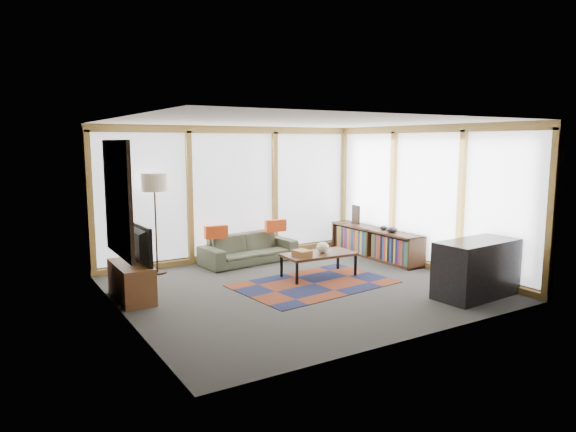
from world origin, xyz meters
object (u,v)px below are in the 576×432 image
floor_lamp (156,224)px  television (133,244)px  sofa (249,249)px  bar_counter (476,269)px  coffee_table (319,265)px  tv_console (131,282)px  bookshelf (375,243)px

floor_lamp → television: (-0.73, -1.30, -0.06)m
sofa → bar_counter: 4.18m
bar_counter → coffee_table: bearing=118.6°
sofa → coffee_table: sofa is taller
coffee_table → television: (-3.03, 0.38, 0.62)m
sofa → floor_lamp: 1.86m
television → sofa: bearing=-66.5°
floor_lamp → tv_console: bearing=-120.9°
floor_lamp → coffee_table: size_ratio=1.43×
tv_console → floor_lamp: bearing=59.1°
tv_console → bar_counter: (4.45, -2.52, 0.16)m
coffee_table → tv_console: size_ratio=1.15×
sofa → coffee_table: bearing=-77.4°
bar_counter → tv_console: bearing=146.6°
tv_console → sofa: bearing=25.2°
sofa → bar_counter: (1.92, -3.71, 0.15)m
coffee_table → bar_counter: (1.37, -2.15, 0.22)m
bar_counter → sofa: bearing=113.4°
floor_lamp → bookshelf: bearing=-13.9°
bookshelf → bar_counter: bar_counter is taller
tv_console → bar_counter: 5.12m
floor_lamp → television: 1.49m
floor_lamp → coffee_table: bearing=-36.1°
tv_console → television: size_ratio=1.09×
television → bar_counter: 5.09m
television → bookshelf: bearing=-88.7°
sofa → television: (-2.48, -1.18, 0.55)m
sofa → television: 2.80m
sofa → tv_console: bearing=-161.5°
bookshelf → television: television is taller
floor_lamp → tv_console: (-0.78, -1.31, -0.61)m
tv_console → television: television is taller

